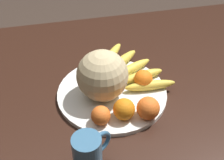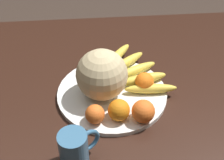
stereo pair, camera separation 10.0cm
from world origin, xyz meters
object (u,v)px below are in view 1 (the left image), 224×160
banana_bunch (130,69)px  fruit_bowl (112,93)px  orange_back_left (101,115)px  orange_mid_center (143,79)px  ceramic_mug (88,152)px  orange_front_right (124,109)px  melon (102,76)px  orange_front_left (148,108)px  kitchen_table (97,108)px

banana_bunch → fruit_bowl: bearing=-161.3°
banana_bunch → orange_back_left: 0.25m
orange_mid_center → ceramic_mug: 0.34m
banana_bunch → ceramic_mug: size_ratio=2.64×
ceramic_mug → orange_front_right: bearing=-133.3°
orange_back_left → orange_front_right: bearing=-175.3°
melon → ceramic_mug: 0.26m
fruit_bowl → orange_back_left: orange_back_left is taller
orange_mid_center → orange_back_left: size_ratio=1.07×
orange_front_left → ceramic_mug: size_ratio=0.63×
kitchen_table → orange_mid_center: size_ratio=24.00×
fruit_bowl → orange_mid_center: bearing=-177.7°
kitchen_table → melon: 0.19m
banana_bunch → melon: bearing=-167.6°
fruit_bowl → ceramic_mug: (0.12, 0.26, 0.05)m
fruit_bowl → orange_mid_center: size_ratio=5.83×
kitchen_table → orange_back_left: orange_back_left is taller
orange_front_right → ceramic_mug: (0.13, 0.14, 0.01)m
ceramic_mug → fruit_bowl: bearing=-114.9°
kitchen_table → banana_bunch: size_ratio=5.15×
ceramic_mug → melon: bearing=-109.2°
melon → orange_back_left: 0.13m
kitchen_table → orange_back_left: bearing=85.2°
orange_front_left → orange_front_right: (0.07, -0.01, -0.00)m
kitchen_table → banana_bunch: banana_bunch is taller
orange_front_left → orange_front_right: 0.07m
kitchen_table → banana_bunch: bearing=-160.8°
orange_mid_center → ceramic_mug: size_ratio=0.57×
kitchen_table → orange_front_right: bearing=110.4°
banana_bunch → ceramic_mug: (0.20, 0.34, 0.02)m
kitchen_table → melon: bearing=109.0°
banana_bunch → orange_front_right: (0.07, 0.20, 0.02)m
banana_bunch → orange_front_right: 0.21m
kitchen_table → orange_front_right: size_ratio=22.48×
orange_back_left → orange_mid_center: bearing=-142.4°
melon → kitchen_table: bearing=-71.0°
kitchen_table → ceramic_mug: ceramic_mug is taller
fruit_bowl → melon: (0.03, 0.01, 0.09)m
fruit_bowl → ceramic_mug: 0.29m
melon → ceramic_mug: melon is taller
melon → banana_bunch: melon is taller
melon → banana_bunch: 0.16m
melon → orange_front_left: 0.17m
melon → orange_mid_center: bearing=-174.5°
orange_back_left → ceramic_mug: size_ratio=0.53×
melon → orange_front_right: melon is taller
orange_front_right → ceramic_mug: bearing=46.7°
melon → orange_back_left: (0.03, 0.12, -0.05)m
orange_front_right → orange_back_left: size_ratio=1.14×
orange_front_left → orange_mid_center: size_ratio=1.12×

